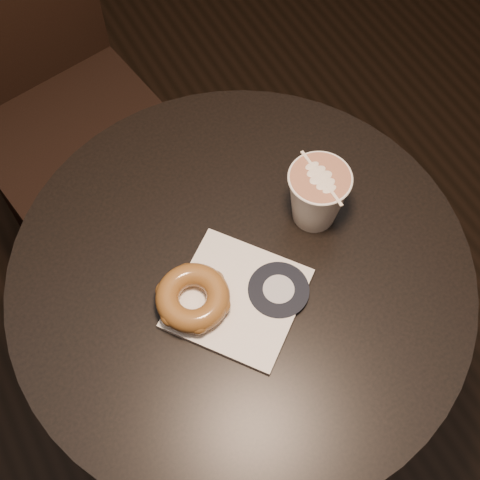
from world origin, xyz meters
The scene contains 5 objects.
cafe_table centered at (0.00, 0.00, 0.55)m, with size 0.70×0.70×0.75m.
chair centered at (-0.10, 0.69, 0.56)m, with size 0.46×0.46×1.01m.
pastry_bag centered at (-0.03, -0.04, 0.75)m, with size 0.17×0.17×0.01m, color white.
doughnut centered at (-0.09, -0.01, 0.78)m, with size 0.11×0.11×0.03m, color brown.
latte_cup centered at (0.15, 0.03, 0.80)m, with size 0.09×0.09×0.10m, color white, non-canonical shape.
Camera 1 is at (-0.21, -0.38, 1.65)m, focal length 50.00 mm.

